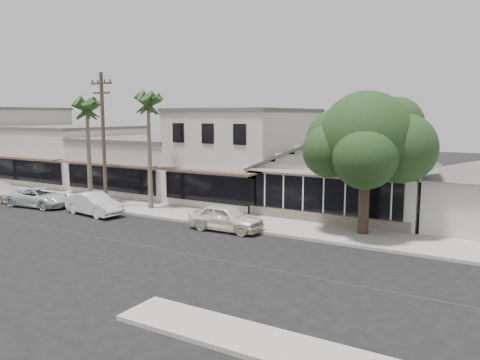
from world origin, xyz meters
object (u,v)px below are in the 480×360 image
Objects in this scene: utility_pole at (103,138)px; car_1 at (94,204)px; car_0 at (226,218)px; car_2 at (40,197)px; shade_tree at (366,141)px.

utility_pole reaches higher than car_1.
car_2 is at bearing 91.42° from car_0.
car_2 is (-14.65, -0.86, -0.06)m from car_0.
car_0 reaches higher than car_2.
shade_tree is (16.57, 2.30, 0.16)m from utility_pole.
car_0 is (9.85, -0.62, -4.07)m from utility_pole.
car_0 is at bearing -156.51° from shade_tree.
car_2 is at bearing -162.84° from utility_pole.
car_1 is (0.49, -1.46, -4.09)m from utility_pole.
shade_tree is at bearing -68.45° from car_0.
car_0 is 8.46m from shade_tree.
car_0 is 0.56× the size of shade_tree.
car_2 is (-4.80, -1.48, -4.13)m from utility_pole.
car_2 is at bearing -169.97° from shade_tree.
car_1 is (-9.36, -0.83, -0.02)m from car_0.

